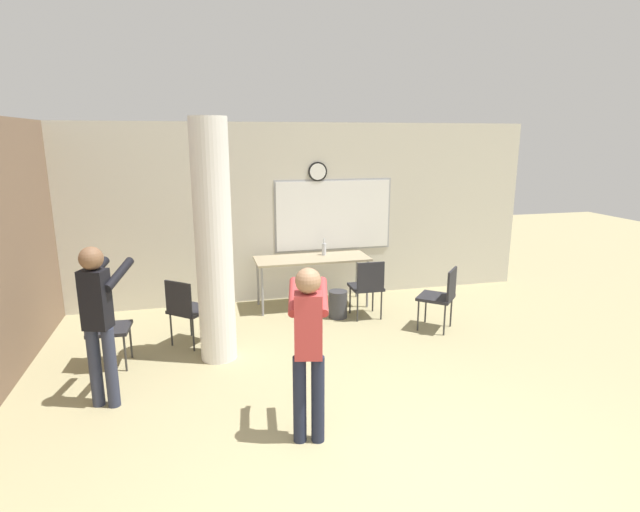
# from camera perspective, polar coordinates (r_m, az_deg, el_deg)

# --- Properties ---
(wall_back) EXTENTS (8.00, 0.15, 2.80)m
(wall_back) POSITION_cam_1_polar(r_m,az_deg,el_deg) (7.98, -3.21, 4.93)
(wall_back) COLOR beige
(wall_back) RESTS_ON ground_plane
(support_pillar) EXTENTS (0.42, 0.42, 2.80)m
(support_pillar) POSITION_cam_1_polar(r_m,az_deg,el_deg) (5.80, -12.05, 1.41)
(support_pillar) COLOR white
(support_pillar) RESTS_ON ground_plane
(folding_table) EXTENTS (1.75, 0.65, 0.78)m
(folding_table) POSITION_cam_1_polar(r_m,az_deg,el_deg) (7.66, -0.90, -0.58)
(folding_table) COLOR tan
(folding_table) RESTS_ON ground_plane
(bottle_on_table) EXTENTS (0.07, 0.07, 0.26)m
(bottle_on_table) POSITION_cam_1_polar(r_m,az_deg,el_deg) (7.80, 0.46, 0.84)
(bottle_on_table) COLOR silver
(bottle_on_table) RESTS_ON folding_table
(waste_bin) EXTENTS (0.27, 0.27, 0.40)m
(waste_bin) POSITION_cam_1_polar(r_m,az_deg,el_deg) (7.32, 2.07, -5.52)
(waste_bin) COLOR #38383D
(waste_bin) RESTS_ON ground_plane
(chair_near_pillar) EXTENTS (0.62, 0.62, 0.87)m
(chair_near_pillar) POSITION_cam_1_polar(r_m,az_deg,el_deg) (6.48, -15.00, -5.65)
(chair_near_pillar) COLOR #232328
(chair_near_pillar) RESTS_ON ground_plane
(chair_mid_room) EXTENTS (0.62, 0.62, 0.87)m
(chair_mid_room) POSITION_cam_1_polar(r_m,az_deg,el_deg) (6.96, 13.68, -4.23)
(chair_mid_room) COLOR #232328
(chair_mid_room) RESTS_ON ground_plane
(chair_by_left_wall) EXTENTS (0.46, 0.46, 0.87)m
(chair_by_left_wall) POSITION_cam_1_polar(r_m,az_deg,el_deg) (6.22, -23.62, -7.18)
(chair_by_left_wall) COLOR #232328
(chair_by_left_wall) RESTS_ON ground_plane
(chair_table_right) EXTENTS (0.44, 0.44, 0.87)m
(chair_table_right) POSITION_cam_1_polar(r_m,az_deg,el_deg) (7.23, 5.44, -3.25)
(chair_table_right) COLOR #232328
(chair_table_right) RESTS_ON ground_plane
(person_watching_back) EXTENTS (0.50, 0.64, 1.60)m
(person_watching_back) POSITION_cam_1_polar(r_m,az_deg,el_deg) (5.21, -23.97, -6.08)
(person_watching_back) COLOR #2D3347
(person_watching_back) RESTS_ON ground_plane
(person_playing_front) EXTENTS (0.43, 0.64, 1.56)m
(person_playing_front) POSITION_cam_1_polar(r_m,az_deg,el_deg) (4.23, -1.33, -9.72)
(person_playing_front) COLOR #1E2338
(person_playing_front) RESTS_ON ground_plane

